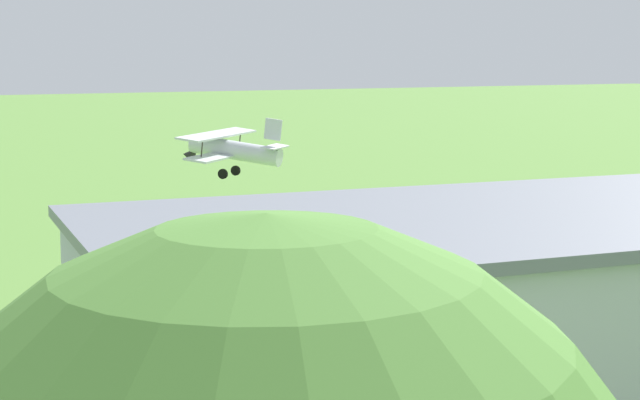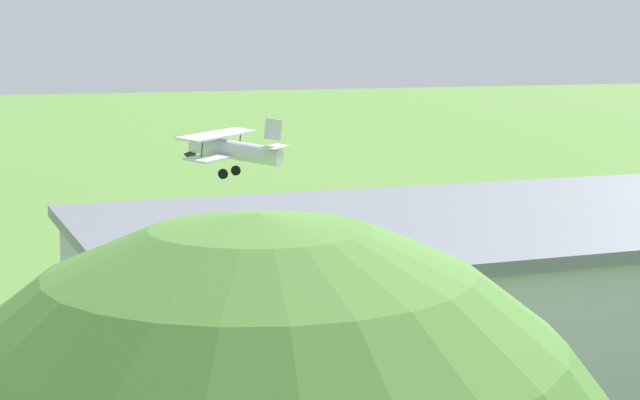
{
  "view_description": "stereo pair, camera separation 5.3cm",
  "coord_description": "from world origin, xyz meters",
  "px_view_note": "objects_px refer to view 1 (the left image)",
  "views": [
    {
      "loc": [
        27.55,
        58.74,
        11.35
      ],
      "look_at": [
        5.38,
        10.08,
        3.46
      ],
      "focal_mm": 58.21,
      "sensor_mm": 36.0,
      "label": 1
    },
    {
      "loc": [
        27.5,
        58.76,
        11.35
      ],
      "look_at": [
        5.38,
        10.08,
        3.46
      ],
      "focal_mm": 58.21,
      "sensor_mm": 36.0,
      "label": 2
    }
  ],
  "objects_px": {
    "person_beside_truck": "(66,316)",
    "person_walking_on_apron": "(79,348)",
    "biplane": "(231,149)",
    "hangar": "(615,301)"
  },
  "relations": [
    {
      "from": "person_beside_truck",
      "to": "person_walking_on_apron",
      "type": "bearing_deg",
      "value": 85.14
    },
    {
      "from": "person_walking_on_apron",
      "to": "person_beside_truck",
      "type": "relative_size",
      "value": 0.89
    },
    {
      "from": "hangar",
      "to": "person_walking_on_apron",
      "type": "bearing_deg",
      "value": -33.57
    },
    {
      "from": "hangar",
      "to": "person_beside_truck",
      "type": "relative_size",
      "value": 19.72
    },
    {
      "from": "biplane",
      "to": "person_walking_on_apron",
      "type": "relative_size",
      "value": 4.88
    },
    {
      "from": "person_walking_on_apron",
      "to": "person_beside_truck",
      "type": "xyz_separation_m",
      "value": [
        -0.36,
        -4.27,
        0.11
      ]
    },
    {
      "from": "biplane",
      "to": "person_walking_on_apron",
      "type": "height_order",
      "value": "biplane"
    },
    {
      "from": "biplane",
      "to": "person_walking_on_apron",
      "type": "bearing_deg",
      "value": 59.8
    },
    {
      "from": "person_beside_truck",
      "to": "biplane",
      "type": "bearing_deg",
      "value": -124.28
    },
    {
      "from": "person_beside_truck",
      "to": "hangar",
      "type": "bearing_deg",
      "value": 136.01
    }
  ]
}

